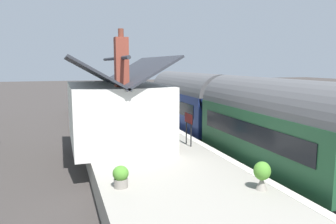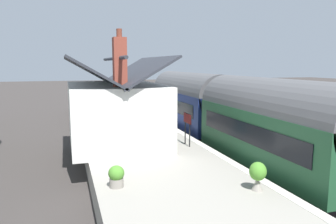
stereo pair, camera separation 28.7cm
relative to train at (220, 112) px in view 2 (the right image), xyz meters
name	(u,v)px [view 2 (the right image)]	position (x,y,z in m)	size (l,w,h in m)	color
ground_plane	(183,137)	(3.73, 0.90, -2.22)	(160.00, 160.00, 0.00)	#383330
platform	(126,134)	(3.73, 4.73, -1.72)	(32.00, 5.67, 1.00)	gray
platform_edge_coping	(166,124)	(3.73, 2.08, -1.21)	(32.00, 0.36, 0.02)	beige
rail_near	(205,135)	(3.73, -0.72, -2.15)	(52.00, 0.08, 0.14)	gray
rail_far	(185,136)	(3.73, 0.72, -2.15)	(52.00, 0.08, 0.14)	gray
train	(220,112)	(0.00, 0.00, 0.00)	(19.14, 2.73, 4.32)	black
station_building	(115,111)	(-0.27, 5.99, 0.36)	(7.13, 4.63, 5.40)	white
bench_platform_end	(123,110)	(7.45, 4.30, -0.74)	(1.42, 0.50, 0.88)	teal
bench_mid_platform	(114,103)	(12.16, 4.25, -0.74)	(1.40, 0.44, 0.88)	teal
planter_bench_left	(116,176)	(-6.49, 6.88, -0.86)	(0.51, 0.51, 0.71)	gray
planter_edge_near	(129,101)	(14.61, 2.51, -0.90)	(0.38, 0.38, 0.65)	gray
planter_corner_building	(258,175)	(-8.06, 2.73, -0.71)	(0.54, 0.54, 0.90)	gray
planter_edge_far	(88,108)	(11.27, 6.56, -0.96)	(0.79, 0.32, 0.55)	teal
planter_under_sign	(106,104)	(13.87, 4.81, -0.96)	(0.73, 0.32, 0.55)	gray
lamp_post_platform	(137,79)	(9.75, 2.68, 1.45)	(0.32, 0.50, 3.85)	black
station_sign_board	(188,121)	(-2.09, 2.78, -0.03)	(0.96, 0.06, 1.57)	black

